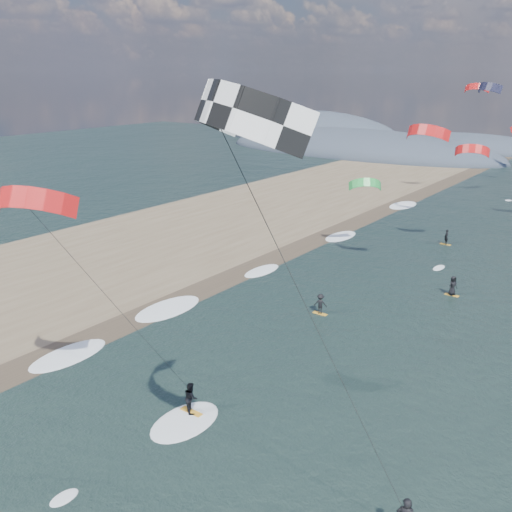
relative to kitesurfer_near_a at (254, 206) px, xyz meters
The scene contains 9 objects.
ground 15.89m from the kitesurfer_near_a, behind, with size 260.00×260.00×0.00m, color black.
sand_strip 36.57m from the kitesurfer_near_a, 161.99° to the left, with size 26.00×240.00×0.00m, color brown.
wet_sand_strip 26.57m from the kitesurfer_near_a, 152.65° to the left, with size 3.00×240.00×0.00m, color #382D23.
coastal_hills 121.46m from the kitesurfer_near_a, 116.13° to the left, with size 80.00×41.00×15.00m.
kitesurfer_near_a is the anchor object (origin of this frame).
kitesurfer_near_b 12.71m from the kitesurfer_near_a, 168.78° to the left, with size 7.13×8.81×13.15m.
far_kitesurfers 32.53m from the kitesurfer_near_a, 104.98° to the left, with size 7.63×23.57×1.61m.
bg_kite_field 59.39m from the kitesurfer_near_a, 98.11° to the left, with size 16.17×62.69×9.69m.
shoreline_surf 27.95m from the kitesurfer_near_a, 141.40° to the left, with size 2.40×79.40×0.11m.
Camera 1 is at (17.41, -12.51, 17.04)m, focal length 40.00 mm.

